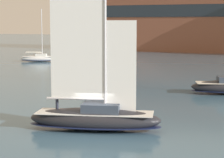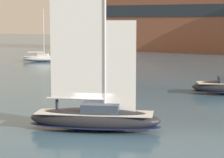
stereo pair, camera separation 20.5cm
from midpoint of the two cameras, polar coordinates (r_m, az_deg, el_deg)
The scene contains 4 objects.
ground_plane at distance 29.32m, azimuth -2.09°, elevation -6.68°, with size 400.00×400.00×0.00m, color #42667F.
waterfront_building at distance 111.04m, azimuth 8.57°, elevation 8.47°, with size 45.89×14.08×18.58m.
sailboat_main at distance 29.10m, azimuth -2.08°, elevation -4.80°, with size 9.23×4.66×12.22m.
sailboat_moored_mid_channel at distance 80.60m, azimuth -9.15°, elevation 2.71°, with size 7.17×4.29×9.55m.
Camera 2 is at (12.09, -25.75, 7.14)m, focal length 70.00 mm.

